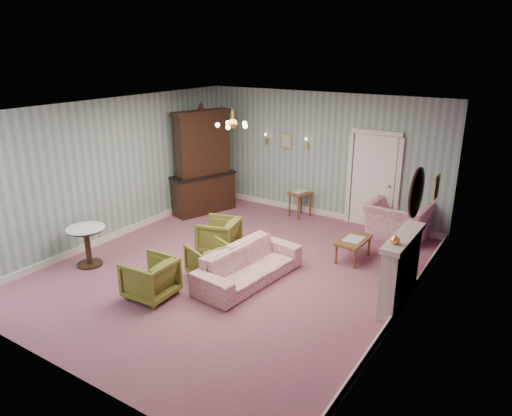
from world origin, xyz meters
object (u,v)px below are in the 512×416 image
Objects in this scene: olive_chair_a at (150,276)px; side_table_black at (404,258)px; olive_chair_b at (209,259)px; wingback_chair at (399,215)px; olive_chair_c at (219,234)px; pedestal_table at (88,246)px; fireplace at (400,270)px; coffee_table at (353,249)px; dresser at (203,160)px; sofa_chintz at (249,259)px.

olive_chair_a is 4.37m from side_table_black.
wingback_chair reaches higher than olive_chair_b.
olive_chair_c reaches higher than olive_chair_a.
olive_chair_c is at bearing 46.11° from wingback_chair.
pedestal_table is at bearing -56.49° from olive_chair_c.
fireplace reaches higher than wingback_chair.
olive_chair_b is 3.42m from side_table_black.
fireplace is 1.05m from side_table_black.
fireplace is 1.71m from coffee_table.
olive_chair_c is 0.28× the size of dresser.
olive_chair_a is at bearing -9.60° from olive_chair_c.
sofa_chintz is at bearing -143.10° from side_table_black.
coffee_table is (4.10, -0.64, -1.10)m from dresser.
pedestal_table is at bearing -69.07° from dresser.
pedestal_table is at bearing -151.47° from side_table_black.
fireplace is at bearing 128.01° from olive_chair_b.
dresser is 4.29m from coffee_table.
olive_chair_a is 5.31m from wingback_chair.
coffee_table is (1.85, 2.03, -0.13)m from olive_chair_b.
sofa_chintz reaches higher than olive_chair_c.
side_table_black is (1.00, -0.15, 0.12)m from coffee_table.
olive_chair_b is 3.19m from fireplace.
fireplace is at bearing -78.16° from side_table_black.
wingback_chair is at bearing 110.32° from side_table_black.
pedestal_table is (-2.17, -0.84, 0.04)m from olive_chair_b.
side_table_black is (3.21, 2.96, -0.04)m from olive_chair_a.
coffee_table is 1.09× the size of pedestal_table.
olive_chair_c is at bearing -25.03° from dresser.
coffee_table is (2.21, 3.11, -0.16)m from olive_chair_a.
olive_chair_c is 3.49m from side_table_black.
olive_chair_a is 1.82m from pedestal_table.
coffee_table is at bearing 171.55° from side_table_black.
sofa_chintz is at bearing -123.53° from coffee_table.
olive_chair_a is 1.14m from olive_chair_b.
sofa_chintz is at bearing 132.06° from olive_chair_b.
fireplace is (3.42, 1.96, 0.21)m from olive_chair_a.
pedestal_table reaches higher than coffee_table.
dresser is 3.97× the size of side_table_black.
fireplace is at bearing -43.54° from coffee_table.
coffee_table is 1.02m from side_table_black.
wingback_chair is 1.82× the size of side_table_black.
olive_chair_c reaches higher than olive_chair_b.
pedestal_table reaches higher than olive_chair_b.
pedestal_table is at bearing -99.72° from olive_chair_a.
fireplace reaches higher than olive_chair_b.
pedestal_table is at bearing -144.39° from coffee_table.
wingback_chair is at bearing -19.23° from sofa_chintz.
side_table_black is (5.10, -0.78, -0.98)m from dresser.
fireplace reaches higher than pedestal_table.
sofa_chintz is (1.18, -0.72, 0.04)m from olive_chair_c.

